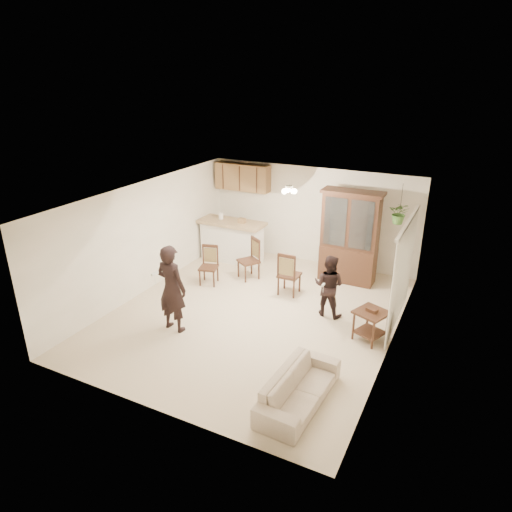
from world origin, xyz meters
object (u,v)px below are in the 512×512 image
at_px(china_hutch, 349,238).
at_px(chair_hutch_right, 289,282).
at_px(chair_bar, 209,273).
at_px(sofa, 299,382).
at_px(side_table, 370,325).
at_px(adult, 172,287).
at_px(child, 329,285).
at_px(chair_hutch_left, 249,267).

height_order(china_hutch, chair_hutch_right, china_hutch).
bearing_deg(chair_bar, sofa, -55.90).
xyz_separation_m(side_table, chair_hutch_right, (-2.10, 1.12, -0.02)).
distance_m(adult, china_hutch, 4.40).
xyz_separation_m(china_hutch, chair_bar, (-2.87, -1.64, -0.83)).
xyz_separation_m(sofa, adult, (-2.97, 0.91, 0.53)).
height_order(side_table, chair_bar, chair_bar).
bearing_deg(chair_bar, chair_hutch_right, -4.14).
bearing_deg(sofa, child, 12.79).
bearing_deg(chair_bar, adult, -91.98).
height_order(china_hutch, side_table, china_hutch).
relative_size(china_hutch, chair_bar, 2.38).
relative_size(sofa, adult, 1.04).
xyz_separation_m(child, side_table, (1.02, -0.58, -0.36)).
height_order(adult, chair_hutch_right, adult).
bearing_deg(side_table, china_hutch, 115.39).
distance_m(child, china_hutch, 1.86).
xyz_separation_m(adult, chair_hutch_right, (1.41, 2.43, -0.61)).
height_order(chair_bar, chair_hutch_left, chair_hutch_left).
bearing_deg(china_hutch, chair_bar, -150.18).
bearing_deg(china_hutch, side_table, -64.64).
xyz_separation_m(adult, side_table, (3.51, 1.31, -0.59)).
bearing_deg(chair_hutch_right, chair_hutch_left, -16.01).
bearing_deg(side_table, sofa, -103.65).
height_order(sofa, chair_bar, chair_bar).
distance_m(china_hutch, chair_hutch_right, 1.79).
bearing_deg(sofa, chair_bar, 52.51).
relative_size(child, chair_bar, 1.46).
xyz_separation_m(china_hutch, chair_hutch_right, (-0.97, -1.27, -0.80)).
relative_size(adult, chair_bar, 1.95).
distance_m(chair_bar, chair_hutch_right, 1.93).
distance_m(child, side_table, 1.22).
bearing_deg(side_table, child, 150.45).
height_order(child, chair_hutch_right, child).
bearing_deg(side_table, adult, -159.57).
distance_m(adult, chair_bar, 2.20).
distance_m(adult, chair_hutch_left, 2.82).
relative_size(sofa, chair_hutch_left, 1.86).
height_order(adult, child, adult).
bearing_deg(adult, chair_bar, -72.28).
relative_size(child, chair_hutch_right, 1.32).
distance_m(side_table, chair_hutch_left, 3.60).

